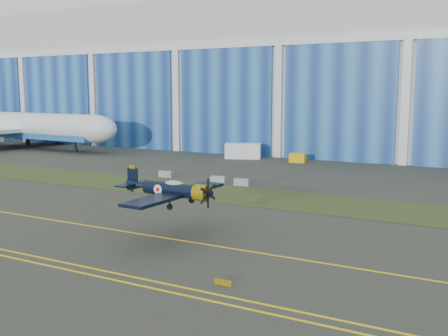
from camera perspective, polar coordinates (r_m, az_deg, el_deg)
The scene contains 12 objects.
ground at distance 54.90m, azimuth -14.44°, elevation -4.39°, with size 260.00×260.00×0.00m, color #383A32.
grass_median at distance 65.60m, azimuth -6.10°, elevation -2.12°, with size 260.00×10.00×0.02m, color #475128.
hangar at distance 116.82m, azimuth 10.32°, elevation 9.67°, with size 220.00×45.70×30.00m.
taxiway_centreline at distance 51.46m, azimuth -18.24°, elevation -5.38°, with size 200.00×0.20×0.02m, color yellow.
guard_board_right at distance 32.92m, azimuth -0.09°, elevation -12.36°, with size 1.20×0.15×0.35m, color yellow.
warbird at distance 42.58m, azimuth -5.80°, elevation -2.32°, with size 9.84×11.72×3.37m.
jetliner at distance 120.60m, azimuth -21.58°, elevation 7.16°, with size 63.96×55.13×21.40m.
shipping_container at distance 93.83m, azimuth 2.07°, elevation 1.87°, with size 6.27×2.51×2.71m, color white.
tug at distance 89.51m, azimuth 8.03°, elevation 1.11°, with size 2.66×1.66×1.55m, color #E6BA0A.
barrier_a at distance 73.42m, azimuth -6.38°, elevation -0.68°, with size 2.00×0.60×0.90m, color gray.
barrier_b at distance 68.49m, azimuth -0.63°, elevation -1.27°, with size 2.00×0.60×0.90m, color #8D9697.
barrier_c at distance 66.50m, azimuth 1.93°, elevation -1.56°, with size 2.00×0.60×0.90m, color gray.
Camera 1 is at (36.76, -39.05, 11.75)m, focal length 42.00 mm.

